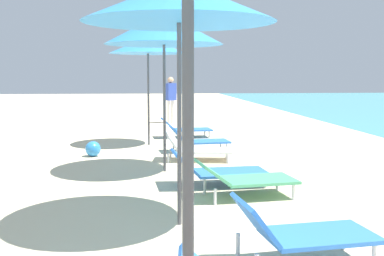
% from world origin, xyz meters
% --- Properties ---
extents(umbrella_second, '(2.14, 2.14, 2.81)m').
position_xyz_m(umbrella_second, '(-0.11, 3.05, 2.52)').
color(umbrella_second, '#4C4C51').
rests_on(umbrella_second, ground).
extents(lounger_second_shoreside, '(1.46, 0.84, 0.53)m').
position_xyz_m(lounger_second_shoreside, '(0.88, 4.15, 0.28)').
color(lounger_second_shoreside, '#4CA572').
rests_on(lounger_second_shoreside, ground).
extents(lounger_second_inland, '(1.33, 0.75, 0.64)m').
position_xyz_m(lounger_second_inland, '(0.91, 1.80, 0.31)').
color(lounger_second_inland, blue).
rests_on(lounger_second_inland, ground).
extents(umbrella_third, '(2.07, 2.07, 2.85)m').
position_xyz_m(umbrella_third, '(-0.18, 6.04, 2.51)').
color(umbrella_third, '#4C4C51').
rests_on(umbrella_third, ground).
extents(lounger_third_shoreside, '(1.40, 0.82, 0.60)m').
position_xyz_m(lounger_third_shoreside, '(0.49, 7.03, 0.26)').
color(lounger_third_shoreside, white).
rests_on(lounger_third_shoreside, ground).
extents(lounger_third_inland, '(1.52, 0.80, 0.56)m').
position_xyz_m(lounger_third_inland, '(0.60, 4.89, 0.25)').
color(lounger_third_inland, blue).
rests_on(lounger_third_inland, ground).
extents(umbrella_farthest, '(1.88, 1.88, 2.68)m').
position_xyz_m(umbrella_farthest, '(-0.46, 9.24, 2.42)').
color(umbrella_farthest, '#4C4C51').
rests_on(umbrella_farthest, ground).
extents(lounger_farthest_shoreside, '(1.42, 0.78, 0.54)m').
position_xyz_m(lounger_farthest_shoreside, '(0.54, 10.48, 0.26)').
color(lounger_farthest_shoreside, blue).
rests_on(lounger_farthest_shoreside, ground).
extents(lounger_farthest_inland, '(1.37, 0.75, 0.58)m').
position_xyz_m(lounger_farthest_inland, '(0.64, 8.12, 0.27)').
color(lounger_farthest_inland, blue).
rests_on(lounger_farthest_inland, ground).
extents(person_walking_near, '(0.42, 0.39, 1.64)m').
position_xyz_m(person_walking_near, '(0.33, 14.40, 0.99)').
color(person_walking_near, silver).
rests_on(person_walking_near, ground).
extents(beach_ball, '(0.32, 0.32, 0.32)m').
position_xyz_m(beach_ball, '(-1.64, 7.70, 0.16)').
color(beach_ball, '#338CD8').
rests_on(beach_ball, ground).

